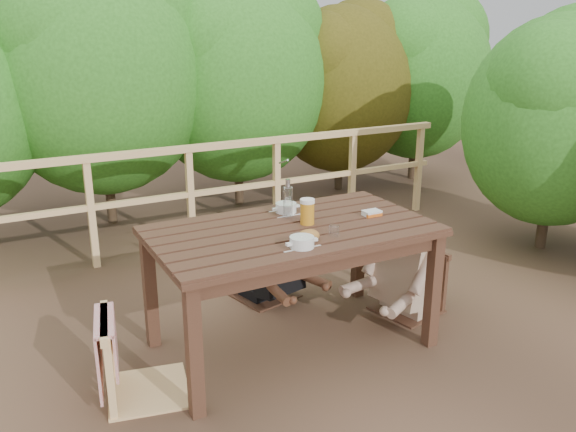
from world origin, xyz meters
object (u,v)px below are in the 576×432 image
soup_far (286,209)px  chair_far (264,244)px  table (292,289)px  butter_tub (372,214)px  woman (263,225)px  chair_right (410,256)px  chair_left (143,318)px  soup_near (302,243)px  tumbler (334,232)px  beer_glass (307,213)px  bottle (288,200)px  bread_roll (309,236)px  diner_right (415,228)px

soup_far → chair_far: bearing=83.8°
chair_far → soup_far: (-0.05, -0.47, 0.42)m
table → butter_tub: size_ratio=14.86×
table → woman: woman is taller
chair_right → soup_far: 1.02m
table → chair_left: 1.01m
chair_left → soup_near: 1.00m
woman → tumbler: woman is taller
soup_far → butter_tub: soup_far is taller
chair_left → table: bearing=-73.5°
woman → soup_far: woman is taller
table → butter_tub: (0.59, -0.04, 0.44)m
chair_right → tumbler: tumbler is taller
woman → beer_glass: woman is taller
chair_far → bottle: (-0.09, -0.57, 0.52)m
chair_far → chair_right: same height
butter_tub → table: bearing=176.3°
chair_far → bottle: bearing=-112.9°
chair_right → bread_roll: size_ratio=6.30×
diner_right → bottle: diner_right is taller
chair_left → tumbler: bearing=-87.0°
diner_right → soup_far: bearing=62.1°
chair_far → tumbler: (-0.01, -1.02, 0.42)m
bottle → butter_tub: bottle is taller
chair_left → tumbler: (1.16, -0.17, 0.38)m
diner_right → butter_tub: diner_right is taller
woman → butter_tub: bearing=103.6°
butter_tub → chair_left: bearing=-177.9°
bread_roll → bottle: size_ratio=0.50×
soup_near → butter_tub: (0.70, 0.30, -0.01)m
soup_far → soup_near: bearing=-109.8°
bread_roll → tumbler: bearing=-2.0°
woman → soup_far: 0.56m
table → soup_far: soup_far is taller
chair_far → table: bearing=-115.9°
chair_left → woman: bearing=-42.0°
beer_glass → butter_tub: bearing=-6.2°
soup_near → diner_right: bearing=18.2°
chair_left → soup_far: chair_left is taller
chair_left → tumbler: 1.23m
soup_near → chair_far: bearing=75.7°
chair_left → soup_far: size_ratio=4.01×
chair_right → bread_roll: bread_roll is taller
soup_near → bread_roll: size_ratio=1.73×
tumbler → butter_tub: tumbler is taller
table → soup_far: bearing=68.9°
bottle → chair_right: bearing=-9.3°
soup_near → beer_glass: 0.42m
woman → chair_left: bearing=22.9°
woman → diner_right: diner_right is taller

